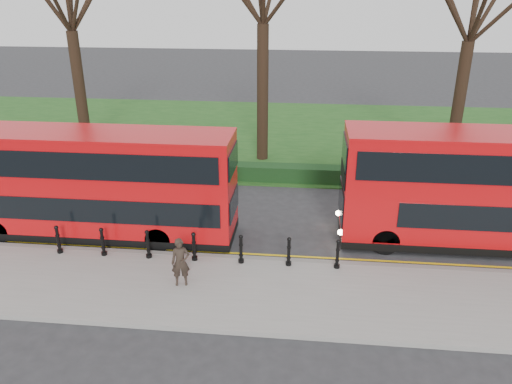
# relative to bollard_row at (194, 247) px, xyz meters

# --- Properties ---
(ground) EXTENTS (120.00, 120.00, 0.00)m
(ground) POSITION_rel_bollard_row_xyz_m (-0.72, 1.35, -0.65)
(ground) COLOR #28282B
(ground) RESTS_ON ground
(pavement) EXTENTS (60.00, 4.00, 0.15)m
(pavement) POSITION_rel_bollard_row_xyz_m (-0.72, -1.65, -0.58)
(pavement) COLOR gray
(pavement) RESTS_ON ground
(kerb) EXTENTS (60.00, 0.25, 0.16)m
(kerb) POSITION_rel_bollard_row_xyz_m (-0.72, 0.35, -0.58)
(kerb) COLOR slate
(kerb) RESTS_ON ground
(grass_verge) EXTENTS (60.00, 18.00, 0.06)m
(grass_verge) POSITION_rel_bollard_row_xyz_m (-0.72, 16.35, -0.62)
(grass_verge) COLOR #194517
(grass_verge) RESTS_ON ground
(hedge) EXTENTS (60.00, 0.90, 0.80)m
(hedge) POSITION_rel_bollard_row_xyz_m (-0.72, 8.15, -0.25)
(hedge) COLOR black
(hedge) RESTS_ON ground
(yellow_line_outer) EXTENTS (60.00, 0.10, 0.01)m
(yellow_line_outer) POSITION_rel_bollard_row_xyz_m (-0.72, 0.65, -0.64)
(yellow_line_outer) COLOR yellow
(yellow_line_outer) RESTS_ON ground
(yellow_line_inner) EXTENTS (60.00, 0.10, 0.01)m
(yellow_line_inner) POSITION_rel_bollard_row_xyz_m (-0.72, 0.85, -0.64)
(yellow_line_inner) COLOR yellow
(yellow_line_inner) RESTS_ON ground
(bollard_row) EXTENTS (9.84, 0.15, 1.00)m
(bollard_row) POSITION_rel_bollard_row_xyz_m (0.00, 0.00, 0.00)
(bollard_row) COLOR black
(bollard_row) RESTS_ON pavement
(bus_lead) EXTENTS (10.25, 2.36, 4.08)m
(bus_lead) POSITION_rel_bollard_row_xyz_m (-4.00, 1.78, 1.40)
(bus_lead) COLOR #BD0B0F
(bus_lead) RESTS_ON ground
(bus_rear) EXTENTS (10.70, 2.46, 4.26)m
(bus_rear) POSITION_rel_bollard_row_xyz_m (10.38, 2.48, 1.49)
(bus_rear) COLOR #BD0B0F
(bus_rear) RESTS_ON ground
(pedestrian) EXTENTS (0.65, 0.51, 1.59)m
(pedestrian) POSITION_rel_bollard_row_xyz_m (-0.07, -1.53, 0.30)
(pedestrian) COLOR #2C231C
(pedestrian) RESTS_ON pavement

